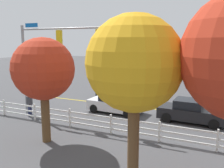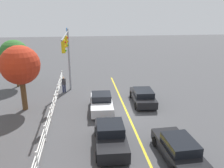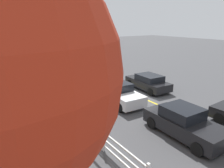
# 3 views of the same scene
# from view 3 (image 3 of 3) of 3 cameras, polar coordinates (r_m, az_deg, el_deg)

# --- Properties ---
(ground_plane) EXTENTS (120.00, 120.00, 0.00)m
(ground_plane) POSITION_cam_3_polar(r_m,az_deg,el_deg) (16.61, 7.88, -3.63)
(ground_plane) COLOR #444447
(lane_center_stripe) EXTENTS (28.00, 0.16, 0.01)m
(lane_center_stripe) POSITION_cam_3_polar(r_m,az_deg,el_deg) (14.11, 18.77, -8.12)
(lane_center_stripe) COLOR gold
(lane_center_stripe) RESTS_ON ground_plane
(signal_assembly) EXTENTS (7.67, 0.38, 6.62)m
(signal_assembly) POSITION_cam_3_polar(r_m,az_deg,el_deg) (16.22, -14.24, 12.54)
(signal_assembly) COLOR gray
(signal_assembly) RESTS_ON ground_plane
(car_2) EXTENTS (4.35, 2.10, 1.36)m
(car_2) POSITION_cam_3_polar(r_m,az_deg,el_deg) (18.42, 9.82, 0.50)
(car_2) COLOR black
(car_2) RESTS_ON ground_plane
(car_3) EXTENTS (4.39, 2.06, 1.52)m
(car_3) POSITION_cam_3_polar(r_m,az_deg,el_deg) (11.52, 19.09, -9.97)
(car_3) COLOR black
(car_3) RESTS_ON ground_plane
(car_4) EXTENTS (4.20, 2.06, 1.48)m
(car_4) POSITION_cam_3_polar(r_m,az_deg,el_deg) (15.13, 1.99, -2.69)
(car_4) COLOR silver
(car_4) RESTS_ON ground_plane
(pedestrian) EXTENTS (0.34, 0.45, 1.69)m
(pedestrian) POSITION_cam_3_polar(r_m,az_deg,el_deg) (18.06, -16.96, 0.54)
(pedestrian) COLOR #191E3F
(pedestrian) RESTS_ON ground_plane
(white_rail_fence) EXTENTS (26.10, 0.10, 1.15)m
(white_rail_fence) POSITION_cam_3_polar(r_m,az_deg,el_deg) (10.85, -6.43, -11.48)
(white_rail_fence) COLOR white
(white_rail_fence) RESTS_ON ground_plane
(tree_1) EXTENTS (3.25, 3.25, 5.58)m
(tree_1) POSITION_cam_3_polar(r_m,az_deg,el_deg) (12.94, -25.69, 7.09)
(tree_1) COLOR brown
(tree_1) RESTS_ON ground_plane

